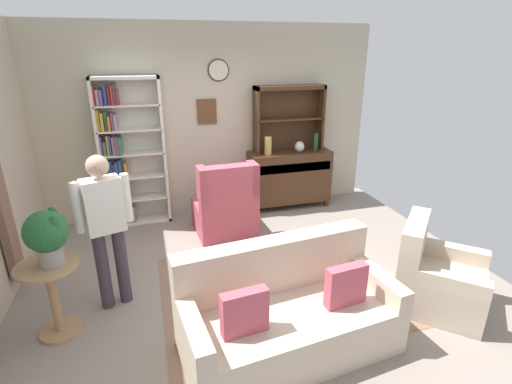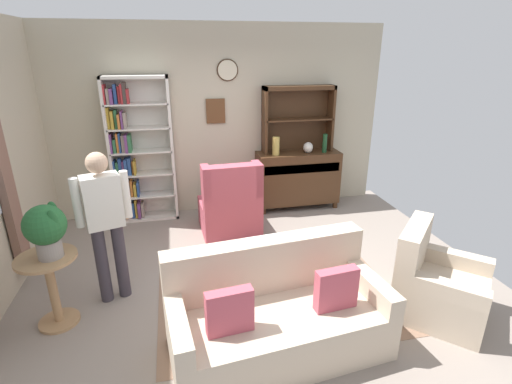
{
  "view_description": "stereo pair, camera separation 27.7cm",
  "coord_description": "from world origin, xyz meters",
  "px_view_note": "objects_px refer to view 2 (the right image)",
  "views": [
    {
      "loc": [
        -1.01,
        -3.6,
        2.44
      ],
      "look_at": [
        0.1,
        0.2,
        0.95
      ],
      "focal_mm": 26.82,
      "sensor_mm": 36.0,
      "label": 1
    },
    {
      "loc": [
        -0.74,
        -3.66,
        2.44
      ],
      "look_at": [
        0.1,
        0.2,
        0.95
      ],
      "focal_mm": 26.82,
      "sensor_mm": 36.0,
      "label": 2
    }
  ],
  "objects_px": {
    "armchair_floral": "(436,287)",
    "book_stack": "(286,249)",
    "sideboard": "(297,177)",
    "bottle_wine": "(325,143)",
    "vase_round": "(308,147)",
    "potted_plant_large": "(46,228)",
    "plant_stand": "(51,283)",
    "person_reading": "(105,218)",
    "wingback_chair": "(230,208)",
    "sideboard_hutch": "(298,110)",
    "vase_tall": "(276,146)",
    "couch_floral": "(276,316)",
    "bookshelf": "(136,153)",
    "coffee_table": "(275,255)"
  },
  "relations": [
    {
      "from": "bottle_wine",
      "to": "potted_plant_large",
      "type": "relative_size",
      "value": 0.59
    },
    {
      "from": "coffee_table",
      "to": "book_stack",
      "type": "distance_m",
      "value": 0.17
    },
    {
      "from": "bookshelf",
      "to": "book_stack",
      "type": "height_order",
      "value": "bookshelf"
    },
    {
      "from": "sideboard",
      "to": "vase_round",
      "type": "height_order",
      "value": "vase_round"
    },
    {
      "from": "armchair_floral",
      "to": "plant_stand",
      "type": "height_order",
      "value": "armchair_floral"
    },
    {
      "from": "wingback_chair",
      "to": "bookshelf",
      "type": "bearing_deg",
      "value": 147.2
    },
    {
      "from": "coffee_table",
      "to": "bookshelf",
      "type": "bearing_deg",
      "value": 125.66
    },
    {
      "from": "vase_round",
      "to": "coffee_table",
      "type": "relative_size",
      "value": 0.21
    },
    {
      "from": "wingback_chair",
      "to": "book_stack",
      "type": "distance_m",
      "value": 1.46
    },
    {
      "from": "armchair_floral",
      "to": "coffee_table",
      "type": "bearing_deg",
      "value": 149.68
    },
    {
      "from": "vase_tall",
      "to": "book_stack",
      "type": "relative_size",
      "value": 1.47
    },
    {
      "from": "potted_plant_large",
      "to": "book_stack",
      "type": "distance_m",
      "value": 2.27
    },
    {
      "from": "bookshelf",
      "to": "couch_floral",
      "type": "xyz_separation_m",
      "value": [
        1.29,
        -3.04,
        -0.71
      ]
    },
    {
      "from": "book_stack",
      "to": "plant_stand",
      "type": "bearing_deg",
      "value": -177.35
    },
    {
      "from": "bookshelf",
      "to": "coffee_table",
      "type": "xyz_separation_m",
      "value": [
        1.52,
        -2.12,
        -0.67
      ]
    },
    {
      "from": "wingback_chair",
      "to": "plant_stand",
      "type": "relative_size",
      "value": 1.48
    },
    {
      "from": "coffee_table",
      "to": "wingback_chair",
      "type": "bearing_deg",
      "value": 102.06
    },
    {
      "from": "sideboard_hutch",
      "to": "bottle_wine",
      "type": "height_order",
      "value": "sideboard_hutch"
    },
    {
      "from": "couch_floral",
      "to": "bookshelf",
      "type": "bearing_deg",
      "value": 112.93
    },
    {
      "from": "couch_floral",
      "to": "wingback_chair",
      "type": "xyz_separation_m",
      "value": [
        -0.05,
        2.25,
        0.07
      ]
    },
    {
      "from": "bookshelf",
      "to": "wingback_chair",
      "type": "distance_m",
      "value": 1.61
    },
    {
      "from": "vase_tall",
      "to": "plant_stand",
      "type": "relative_size",
      "value": 0.39
    },
    {
      "from": "potted_plant_large",
      "to": "book_stack",
      "type": "relative_size",
      "value": 2.61
    },
    {
      "from": "plant_stand",
      "to": "person_reading",
      "type": "distance_m",
      "value": 0.74
    },
    {
      "from": "sideboard_hutch",
      "to": "couch_floral",
      "type": "bearing_deg",
      "value": -110.51
    },
    {
      "from": "couch_floral",
      "to": "potted_plant_large",
      "type": "relative_size",
      "value": 3.85
    },
    {
      "from": "vase_tall",
      "to": "coffee_table",
      "type": "distance_m",
      "value": 2.14
    },
    {
      "from": "vase_round",
      "to": "coffee_table",
      "type": "height_order",
      "value": "vase_round"
    },
    {
      "from": "coffee_table",
      "to": "bottle_wine",
      "type": "bearing_deg",
      "value": 56.07
    },
    {
      "from": "wingback_chair",
      "to": "plant_stand",
      "type": "bearing_deg",
      "value": -141.1
    },
    {
      "from": "couch_floral",
      "to": "book_stack",
      "type": "distance_m",
      "value": 0.91
    },
    {
      "from": "wingback_chair",
      "to": "book_stack",
      "type": "bearing_deg",
      "value": -74.84
    },
    {
      "from": "sideboard",
      "to": "wingback_chair",
      "type": "height_order",
      "value": "wingback_chair"
    },
    {
      "from": "person_reading",
      "to": "book_stack",
      "type": "distance_m",
      "value": 1.84
    },
    {
      "from": "bottle_wine",
      "to": "vase_round",
      "type": "bearing_deg",
      "value": 175.05
    },
    {
      "from": "bottle_wine",
      "to": "armchair_floral",
      "type": "distance_m",
      "value": 2.87
    },
    {
      "from": "vase_round",
      "to": "coffee_table",
      "type": "distance_m",
      "value": 2.32
    },
    {
      "from": "sideboard",
      "to": "book_stack",
      "type": "bearing_deg",
      "value": -111.05
    },
    {
      "from": "book_stack",
      "to": "armchair_floral",
      "type": "bearing_deg",
      "value": -29.23
    },
    {
      "from": "couch_floral",
      "to": "person_reading",
      "type": "xyz_separation_m",
      "value": [
        -1.45,
        1.03,
        0.59
      ]
    },
    {
      "from": "sideboard",
      "to": "armchair_floral",
      "type": "bearing_deg",
      "value": -80.52
    },
    {
      "from": "sideboard_hutch",
      "to": "vase_tall",
      "type": "relative_size",
      "value": 3.99
    },
    {
      "from": "sideboard_hutch",
      "to": "bottle_wine",
      "type": "xyz_separation_m",
      "value": [
        0.39,
        -0.2,
        -0.5
      ]
    },
    {
      "from": "book_stack",
      "to": "sideboard",
      "type": "bearing_deg",
      "value": 68.95
    },
    {
      "from": "bookshelf",
      "to": "person_reading",
      "type": "xyz_separation_m",
      "value": [
        -0.16,
        -2.01,
        -0.12
      ]
    },
    {
      "from": "bookshelf",
      "to": "vase_round",
      "type": "bearing_deg",
      "value": -3.32
    },
    {
      "from": "bottle_wine",
      "to": "book_stack",
      "type": "height_order",
      "value": "bottle_wine"
    },
    {
      "from": "armchair_floral",
      "to": "book_stack",
      "type": "xyz_separation_m",
      "value": [
        -1.29,
        0.72,
        0.17
      ]
    },
    {
      "from": "bookshelf",
      "to": "potted_plant_large",
      "type": "distance_m",
      "value": 2.4
    },
    {
      "from": "bookshelf",
      "to": "bottle_wine",
      "type": "relative_size",
      "value": 7.29
    }
  ]
}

